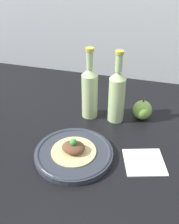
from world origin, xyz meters
TOP-DOWN VIEW (x-y plane):
  - ground_plane at (0.00, 0.00)cm, footprint 180.00×110.00cm
  - plate at (-7.40, -13.70)cm, footprint 27.03×27.03cm
  - plated_food at (-7.40, -13.70)cm, footprint 15.49×15.49cm
  - cider_bottle_left at (-8.95, 12.11)cm, footprint 6.55×6.55cm
  - cider_bottle_right at (2.13, 12.11)cm, footprint 6.55×6.55cm
  - apple at (12.50, 15.99)cm, footprint 7.94×7.94cm
  - napkin at (16.37, -10.36)cm, footprint 16.40×16.14cm

SIDE VIEW (x-z plane):
  - ground_plane at x=0.00cm, z-range -4.00..0.00cm
  - napkin at x=16.37cm, z-range 0.00..0.80cm
  - plate at x=-7.40cm, z-range 0.08..2.40cm
  - plated_food at x=-7.40cm, z-range 0.67..6.11cm
  - apple at x=12.50cm, z-range -0.75..8.71cm
  - cider_bottle_left at x=-8.95cm, z-range -3.10..26.53cm
  - cider_bottle_right at x=2.13cm, z-range -3.10..26.53cm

